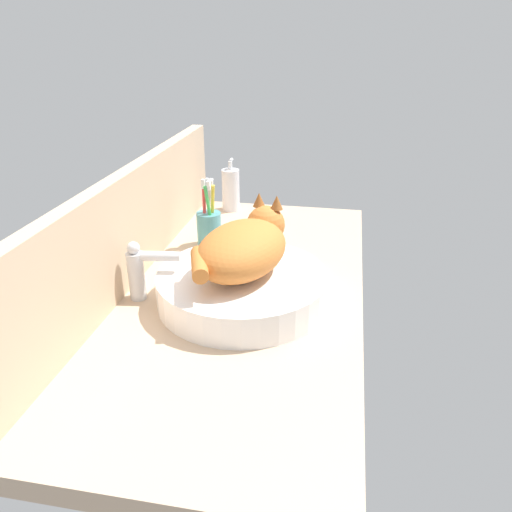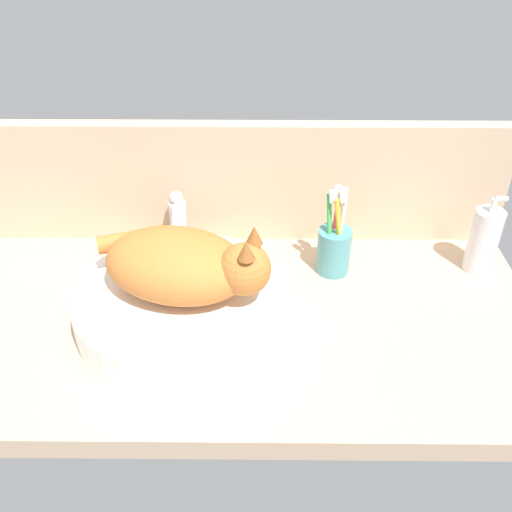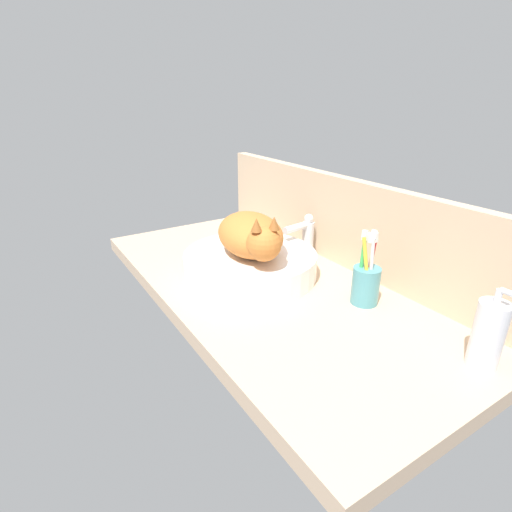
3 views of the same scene
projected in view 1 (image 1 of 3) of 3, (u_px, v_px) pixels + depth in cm
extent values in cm
cube|color=tan|center=(240.00, 294.00, 116.63)|extent=(116.83, 56.11, 4.00)
cube|color=#CCAD8C|center=(128.00, 227.00, 114.72)|extent=(116.83, 3.60, 25.73)
cylinder|color=white|center=(242.00, 287.00, 108.39)|extent=(36.95, 36.95, 6.83)
ellipsoid|color=#CC7533|center=(242.00, 250.00, 104.62)|extent=(28.62, 23.03, 11.00)
sphere|color=#CC7533|center=(266.00, 225.00, 113.66)|extent=(8.80, 8.80, 8.80)
cone|color=#995726|center=(259.00, 200.00, 113.06)|extent=(2.80, 2.80, 3.20)
cone|color=#995726|center=(277.00, 202.00, 111.32)|extent=(2.80, 2.80, 3.20)
cylinder|color=#CC7533|center=(199.00, 264.00, 97.27)|extent=(11.44, 6.60, 3.20)
cylinder|color=silver|center=(136.00, 276.00, 108.70)|extent=(3.60, 3.60, 11.00)
cylinder|color=silver|center=(157.00, 256.00, 106.37)|extent=(3.46, 10.20, 2.20)
sphere|color=silver|center=(133.00, 248.00, 105.87)|extent=(2.80, 2.80, 2.80)
cylinder|color=silver|center=(231.00, 190.00, 161.06)|extent=(5.66, 5.66, 13.35)
cylinder|color=silver|center=(230.00, 165.00, 157.65)|extent=(1.20, 1.20, 2.80)
cylinder|color=silver|center=(231.00, 160.00, 158.13)|extent=(2.20, 1.00, 1.00)
cylinder|color=teal|center=(209.00, 229.00, 135.77)|extent=(6.65, 6.65, 9.33)
cylinder|color=yellow|center=(212.00, 214.00, 134.38)|extent=(3.37, 2.58, 16.96)
cube|color=white|center=(211.00, 183.00, 130.79)|extent=(1.55, 1.03, 2.62)
cylinder|color=green|center=(210.00, 216.00, 132.72)|extent=(2.09, 2.75, 17.02)
cube|color=white|center=(209.00, 185.00, 129.13)|extent=(1.37, 1.06, 2.55)
cylinder|color=white|center=(208.00, 213.00, 134.80)|extent=(1.47, 2.64, 17.02)
cube|color=white|center=(207.00, 183.00, 131.20)|extent=(1.28, 1.04, 2.51)
cylinder|color=#D13838|center=(205.00, 214.00, 133.96)|extent=(2.25, 1.19, 17.03)
cube|color=white|center=(203.00, 184.00, 130.36)|extent=(1.39, 0.84, 2.50)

